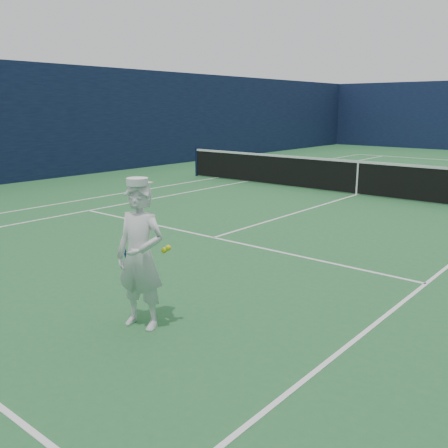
% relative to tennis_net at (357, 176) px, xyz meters
% --- Properties ---
extents(ground, '(80.00, 80.00, 0.00)m').
position_rel_tennis_net_xyz_m(ground, '(0.00, 0.00, -0.55)').
color(ground, '#266533').
rests_on(ground, ground).
extents(court_markings, '(11.03, 23.83, 0.01)m').
position_rel_tennis_net_xyz_m(court_markings, '(0.00, 0.00, -0.55)').
color(court_markings, white).
rests_on(court_markings, ground).
extents(windscreen_fence, '(20.12, 36.12, 4.00)m').
position_rel_tennis_net_xyz_m(windscreen_fence, '(0.00, 0.00, 1.45)').
color(windscreen_fence, '#0E1736').
rests_on(windscreen_fence, ground).
extents(tennis_net, '(12.88, 0.09, 1.07)m').
position_rel_tennis_net_xyz_m(tennis_net, '(0.00, 0.00, 0.00)').
color(tennis_net, '#141E4C').
rests_on(tennis_net, ground).
extents(tennis_player, '(0.82, 0.54, 1.76)m').
position_rel_tennis_net_xyz_m(tennis_player, '(2.01, -9.99, 0.30)').
color(tennis_player, white).
rests_on(tennis_player, ground).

